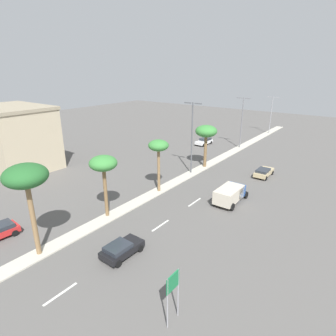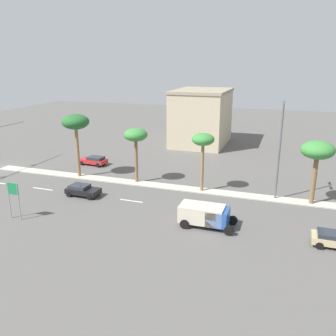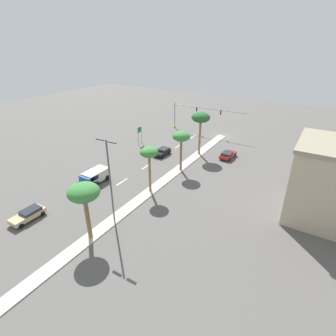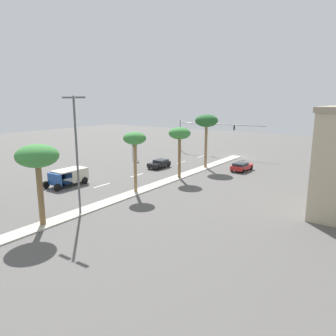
# 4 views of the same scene
# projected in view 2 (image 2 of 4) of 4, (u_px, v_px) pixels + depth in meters

# --- Properties ---
(ground_plane) EXTENTS (160.00, 160.00, 0.00)m
(ground_plane) POSITION_uv_depth(u_px,v_px,m) (228.00, 194.00, 41.94)
(ground_plane) COLOR #565451
(median_curb) EXTENTS (1.80, 85.15, 0.12)m
(median_curb) POSITION_uv_depth(u_px,v_px,m) (314.00, 204.00, 38.99)
(median_curb) COLOR #B7B2A3
(median_curb) RESTS_ON ground
(lane_stripe_rear) EXTENTS (0.20, 2.80, 0.01)m
(lane_stripe_rear) POSITION_uv_depth(u_px,v_px,m) (43.00, 189.00, 43.61)
(lane_stripe_rear) COLOR silver
(lane_stripe_rear) RESTS_ON ground
(lane_stripe_outboard) EXTENTS (0.20, 2.80, 0.01)m
(lane_stripe_outboard) POSITION_uv_depth(u_px,v_px,m) (131.00, 201.00, 39.91)
(lane_stripe_outboard) COLOR silver
(lane_stripe_outboard) RESTS_ON ground
(lane_stripe_trailing) EXTENTS (0.20, 2.80, 0.01)m
(lane_stripe_trailing) POSITION_uv_depth(u_px,v_px,m) (190.00, 209.00, 37.77)
(lane_stripe_trailing) COLOR silver
(lane_stripe_trailing) RESTS_ON ground
(directional_road_sign) EXTENTS (0.10, 1.30, 3.77)m
(directional_road_sign) POSITION_uv_depth(u_px,v_px,m) (13.00, 194.00, 34.62)
(directional_road_sign) COLOR gray
(directional_road_sign) RESTS_ON ground
(commercial_building) EXTENTS (13.19, 9.62, 10.12)m
(commercial_building) POSITION_uv_depth(u_px,v_px,m) (201.00, 117.00, 65.90)
(commercial_building) COLOR tan
(commercial_building) RESTS_ON ground
(palm_tree_right) EXTENTS (3.58, 3.58, 8.40)m
(palm_tree_right) POSITION_uv_depth(u_px,v_px,m) (76.00, 123.00, 46.10)
(palm_tree_right) COLOR olive
(palm_tree_right) RESTS_ON median_curb
(palm_tree_trailing) EXTENTS (2.98, 2.98, 6.99)m
(palm_tree_trailing) POSITION_uv_depth(u_px,v_px,m) (136.00, 136.00, 44.22)
(palm_tree_trailing) COLOR brown
(palm_tree_trailing) RESTS_ON median_curb
(palm_tree_left) EXTENTS (2.64, 2.64, 7.03)m
(palm_tree_left) POSITION_uv_depth(u_px,v_px,m) (203.00, 141.00, 41.05)
(palm_tree_left) COLOR olive
(palm_tree_left) RESTS_ON median_curb
(palm_tree_leading) EXTENTS (3.52, 3.52, 7.00)m
(palm_tree_leading) POSITION_uv_depth(u_px,v_px,m) (318.00, 152.00, 37.29)
(palm_tree_leading) COLOR brown
(palm_tree_leading) RESTS_ON median_curb
(street_lamp_front) EXTENTS (2.90, 0.24, 10.93)m
(street_lamp_front) POSITION_uv_depth(u_px,v_px,m) (280.00, 144.00, 38.62)
(street_lamp_front) COLOR #515459
(street_lamp_front) RESTS_ON median_curb
(sedan_red_trailing) EXTENTS (2.27, 4.23, 1.32)m
(sedan_red_trailing) POSITION_uv_depth(u_px,v_px,m) (94.00, 160.00, 53.49)
(sedan_red_trailing) COLOR red
(sedan_red_trailing) RESTS_ON ground
(sedan_black_outboard) EXTENTS (2.08, 3.91, 1.29)m
(sedan_black_outboard) POSITION_uv_depth(u_px,v_px,m) (82.00, 190.00, 41.23)
(sedan_black_outboard) COLOR black
(sedan_black_outboard) RESTS_ON ground
(box_truck) EXTENTS (2.54, 5.35, 2.06)m
(box_truck) POSITION_uv_depth(u_px,v_px,m) (207.00, 215.00, 33.45)
(box_truck) COLOR #234C99
(box_truck) RESTS_ON ground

